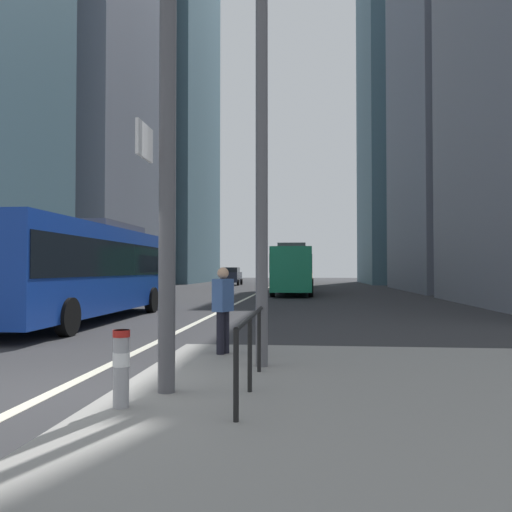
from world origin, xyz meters
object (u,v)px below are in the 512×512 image
(car_receding_near, at_px, (304,276))
(pedestrian_waiting, at_px, (223,306))
(street_lamp_post, at_px, (262,54))
(bollard_right, at_px, (121,364))
(traffic_signal_gantry, at_px, (8,90))
(city_bus_blue_oncoming, at_px, (84,266))
(city_bus_red_receding, at_px, (293,268))
(city_bus_red_distant, at_px, (291,268))
(car_oncoming_mid, at_px, (232,276))

(car_receding_near, relative_size, pedestrian_waiting, 2.66)
(street_lamp_post, distance_m, bollard_right, 5.53)
(car_receding_near, bearing_deg, traffic_signal_gantry, -93.85)
(city_bus_blue_oncoming, xyz_separation_m, street_lamp_post, (6.63, -8.20, 3.45))
(city_bus_red_receding, bearing_deg, city_bus_red_distant, 92.12)
(city_bus_blue_oncoming, distance_m, pedestrian_waiting, 9.14)
(car_oncoming_mid, relative_size, bollard_right, 4.81)
(city_bus_blue_oncoming, height_order, traffic_signal_gantry, traffic_signal_gantry)
(city_bus_red_receding, bearing_deg, traffic_signal_gantry, -95.90)
(city_bus_red_distant, height_order, bollard_right, city_bus_red_distant)
(city_bus_red_distant, height_order, pedestrian_waiting, city_bus_red_distant)
(city_bus_red_distant, relative_size, car_oncoming_mid, 2.50)
(city_bus_red_distant, xyz_separation_m, pedestrian_waiting, (-0.03, -42.76, -0.79))
(city_bus_blue_oncoming, relative_size, city_bus_red_distant, 1.10)
(street_lamp_post, relative_size, pedestrian_waiting, 4.95)
(city_bus_red_receding, bearing_deg, street_lamp_post, -89.59)
(car_oncoming_mid, height_order, pedestrian_waiting, car_oncoming_mid)
(street_lamp_post, bearing_deg, city_bus_red_receding, 90.41)
(car_receding_near, xyz_separation_m, pedestrian_waiting, (-1.33, -52.77, 0.05))
(city_bus_red_distant, bearing_deg, pedestrian_waiting, -90.04)
(pedestrian_waiting, bearing_deg, city_bus_blue_oncoming, 129.55)
(traffic_signal_gantry, height_order, bollard_right, traffic_signal_gantry)
(traffic_signal_gantry, height_order, street_lamp_post, street_lamp_post)
(car_oncoming_mid, relative_size, street_lamp_post, 0.53)
(traffic_signal_gantry, xyz_separation_m, pedestrian_waiting, (2.42, 3.09, -3.09))
(city_bus_red_receding, relative_size, traffic_signal_gantry, 1.68)
(city_bus_red_distant, relative_size, street_lamp_post, 1.33)
(street_lamp_post, bearing_deg, city_bus_red_distant, 91.05)
(city_bus_red_distant, bearing_deg, street_lamp_post, -88.95)
(city_bus_blue_oncoming, relative_size, traffic_signal_gantry, 1.79)
(car_oncoming_mid, xyz_separation_m, car_receding_near, (7.96, 5.69, -0.00))
(car_oncoming_mid, distance_m, pedestrian_waiting, 47.55)
(car_oncoming_mid, xyz_separation_m, street_lamp_post, (7.46, -48.26, 4.29))
(bollard_right, bearing_deg, city_bus_blue_oncoming, 115.75)
(bollard_right, distance_m, pedestrian_waiting, 3.91)
(city_bus_red_distant, relative_size, traffic_signal_gantry, 1.63)
(car_receding_near, xyz_separation_m, bollard_right, (-1.89, -56.62, -0.35))
(street_lamp_post, height_order, pedestrian_waiting, street_lamp_post)
(city_bus_blue_oncoming, distance_m, car_receding_near, 46.31)
(traffic_signal_gantry, xyz_separation_m, street_lamp_post, (3.25, 1.91, 1.15))
(city_bus_red_receding, relative_size, street_lamp_post, 1.37)
(city_bus_red_receding, xyz_separation_m, traffic_signal_gantry, (-3.05, -29.55, 2.30))
(city_bus_red_receding, distance_m, traffic_signal_gantry, 29.79)
(car_receding_near, relative_size, street_lamp_post, 0.54)
(pedestrian_waiting, bearing_deg, car_oncoming_mid, 98.01)
(car_oncoming_mid, bearing_deg, city_bus_blue_oncoming, -88.81)
(car_oncoming_mid, bearing_deg, pedestrian_waiting, -81.99)
(city_bus_red_distant, relative_size, car_receding_near, 2.47)
(city_bus_blue_oncoming, distance_m, street_lamp_post, 11.09)
(city_bus_red_distant, height_order, street_lamp_post, street_lamp_post)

